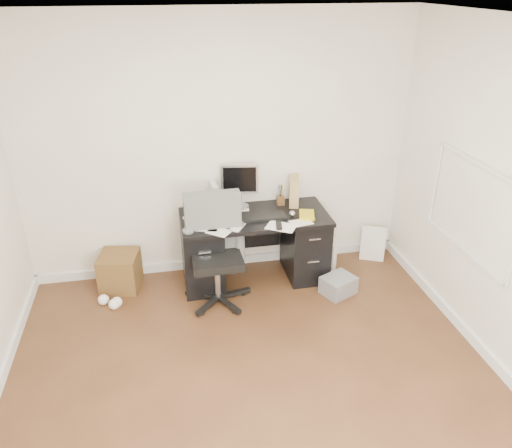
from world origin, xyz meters
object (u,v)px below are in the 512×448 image
Objects in this scene: pc_tower at (318,250)px; office_chair at (216,253)px; desk at (255,245)px; keyboard at (261,217)px; lcd_monitor at (240,186)px; wicker_basket at (120,271)px.

office_chair is at bearing -176.45° from pc_tower.
desk is 0.38m from keyboard.
desk is at bearing -54.22° from lcd_monitor.
office_chair is at bearing -142.62° from desk.
keyboard is 1.32× the size of wicker_basket.
keyboard is 1.15× the size of pc_tower.
lcd_monitor is at bearing 118.71° from keyboard.
office_chair is 2.88× the size of wicker_basket.
wicker_basket is (-0.96, 0.44, -0.36)m from office_chair.
pc_tower is at bearing 12.32° from keyboard.
lcd_monitor is at bearing 116.21° from desk.
office_chair is 2.51× the size of pc_tower.
desk is 1.42m from wicker_basket.
lcd_monitor reaches higher than keyboard.
keyboard is (0.05, -0.07, 0.36)m from desk.
wicker_basket is at bearing 175.63° from desk.
lcd_monitor reaches higher than wicker_basket.
lcd_monitor is 0.96× the size of keyboard.
lcd_monitor reaches higher than pc_tower.
pc_tower is at bearing 18.80° from office_chair.
keyboard is at bearing 27.39° from office_chair.
pc_tower is 2.13m from wicker_basket.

